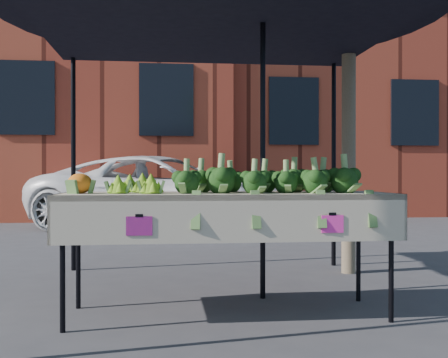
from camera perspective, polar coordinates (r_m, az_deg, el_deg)
ground at (r=4.16m, az=1.21°, el=-13.93°), size 90.00×90.00×0.00m
table at (r=3.99m, az=0.31°, el=-7.94°), size 2.40×0.81×0.90m
canopy at (r=4.54m, az=-0.41°, el=4.71°), size 3.16×3.16×2.74m
broccoli_heap at (r=4.01m, az=4.18°, el=0.37°), size 1.36×0.56×0.25m
romanesco_cluster at (r=3.96m, az=-9.34°, el=-0.06°), size 0.43×0.57×0.20m
cauliflower_pair at (r=3.92m, az=-15.04°, el=-0.21°), size 0.20×0.20×0.18m
vehicle at (r=10.45m, az=-6.43°, el=8.60°), size 2.19×2.68×5.04m
street_tree at (r=5.90m, az=13.09°, el=10.94°), size 2.14×2.14×4.22m
building_left at (r=16.97m, az=-21.89°, el=12.17°), size 12.00×8.00×9.00m
building_right at (r=18.41m, az=18.31°, el=10.45°), size 12.00×8.00×8.50m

